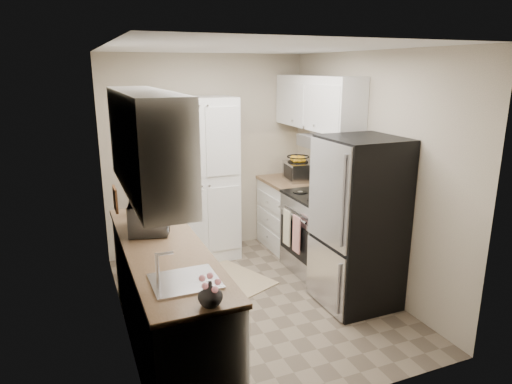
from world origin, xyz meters
TOP-DOWN VIEW (x-y plane):
  - ground at (0.00, 0.00)m, footprint 3.20×3.20m
  - room_shell at (-0.02, -0.01)m, footprint 2.64×3.24m
  - pantry_cabinet at (-0.20, 1.32)m, footprint 0.90×0.55m
  - base_cabinet_left at (-0.99, -0.43)m, footprint 0.60×2.30m
  - countertop_left at (-0.99, -0.43)m, footprint 0.63×2.33m
  - base_cabinet_right at (0.99, 1.19)m, footprint 0.60×0.80m
  - countertop_right at (0.99, 1.19)m, footprint 0.63×0.83m
  - electric_range at (0.97, 0.39)m, footprint 0.71×0.78m
  - refrigerator at (0.94, -0.41)m, footprint 0.70×0.72m
  - microwave at (-1.02, -0.02)m, footprint 0.45×0.56m
  - wine_bottle at (-1.10, 0.44)m, footprint 0.08×0.08m
  - flower_vase at (-0.92, -1.52)m, footprint 0.16×0.16m
  - cutting_board at (-0.88, 0.52)m, footprint 0.02×0.22m
  - toaster_oven at (1.09, 1.14)m, footprint 0.37×0.44m
  - fruit_basket at (1.08, 1.16)m, footprint 0.33×0.33m
  - kitchen_mat at (-0.04, 0.54)m, footprint 0.86×1.04m

SIDE VIEW (x-z plane):
  - ground at x=0.00m, z-range 0.00..0.00m
  - kitchen_mat at x=-0.04m, z-range 0.00..0.01m
  - base_cabinet_left at x=-0.99m, z-range 0.00..0.88m
  - base_cabinet_right at x=0.99m, z-range 0.00..0.88m
  - electric_range at x=0.97m, z-range -0.09..1.04m
  - refrigerator at x=0.94m, z-range 0.00..1.70m
  - countertop_left at x=-0.99m, z-range 0.88..0.92m
  - countertop_right at x=0.99m, z-range 0.88..0.92m
  - flower_vase at x=-0.92m, z-range 0.92..1.08m
  - pantry_cabinet at x=-0.20m, z-range 0.00..2.00m
  - toaster_oven at x=1.09m, z-range 0.92..1.15m
  - cutting_board at x=-0.88m, z-range 0.92..1.20m
  - microwave at x=-1.02m, z-range 0.92..1.20m
  - wine_bottle at x=-1.10m, z-range 0.92..1.24m
  - fruit_basket at x=1.08m, z-range 1.15..1.28m
  - room_shell at x=-0.02m, z-range 0.37..2.89m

